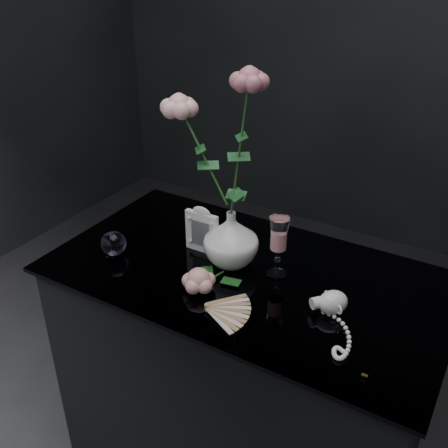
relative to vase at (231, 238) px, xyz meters
The scene contains 9 objects.
table 0.46m from the vase, 16.97° to the right, with size 1.05×0.58×0.76m.
vase is the anchor object (origin of this frame).
wine_glass 0.13m from the vase, ahead, with size 0.05×0.05×0.17m, color white, non-canonical shape.
picture_frame 0.10m from the vase, behind, with size 0.10×0.08×0.14m, color white, non-canonical shape.
paperweight 0.33m from the vase, 156.87° to the right, with size 0.07×0.07×0.07m, color #AC7DCB, non-canonical shape.
paper_fan 0.23m from the vase, 75.14° to the right, with size 0.21×0.16×0.02m, color beige, non-canonical shape.
loose_rose 0.16m from the vase, 92.10° to the right, with size 0.14×0.19×0.06m, color #E39D92, non-canonical shape.
pearl_jar 0.32m from the vase, 10.87° to the right, with size 0.20×0.21×0.06m, color white, non-canonical shape.
roses 0.26m from the vase, behind, with size 0.27×0.10×0.42m.
Camera 1 is at (0.54, -0.97, 1.55)m, focal length 42.00 mm.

